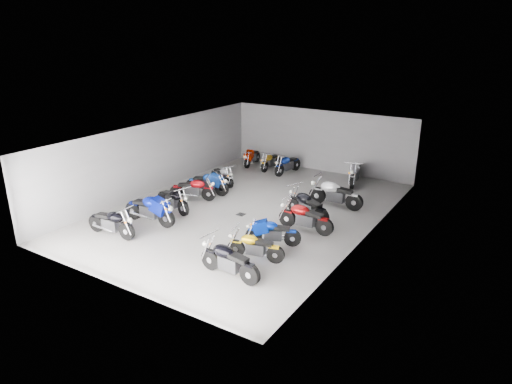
{
  "coord_description": "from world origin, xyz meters",
  "views": [
    {
      "loc": [
        9.65,
        -14.68,
        7.0
      ],
      "look_at": [
        0.56,
        -0.25,
        1.0
      ],
      "focal_mm": 32.0,
      "sensor_mm": 36.0,
      "label": 1
    }
  ],
  "objects_px": {
    "drain_grate": "(241,214)",
    "motorcycle_right_c": "(272,233)",
    "motorcycle_right_b": "(255,247)",
    "motorcycle_left_e": "(207,183)",
    "motorcycle_back_a": "(252,157)",
    "motorcycle_left_a": "(112,222)",
    "motorcycle_right_e": "(307,206)",
    "motorcycle_left_c": "(173,200)",
    "motorcycle_left_d": "(193,189)",
    "motorcycle_right_a": "(229,261)",
    "motorcycle_left_f": "(222,176)",
    "motorcycle_right_d": "(305,218)",
    "motorcycle_back_c": "(287,164)",
    "motorcycle_back_b": "(270,161)",
    "motorcycle_back_e": "(355,173)",
    "motorcycle_right_f": "(335,194)",
    "motorcycle_left_b": "(150,209)"
  },
  "relations": [
    {
      "from": "motorcycle_right_b",
      "to": "motorcycle_left_b",
      "type": "bearing_deg",
      "value": 72.35
    },
    {
      "from": "motorcycle_right_b",
      "to": "motorcycle_right_c",
      "type": "xyz_separation_m",
      "value": [
        -0.07,
        1.24,
        0.0
      ]
    },
    {
      "from": "motorcycle_right_c",
      "to": "motorcycle_right_a",
      "type": "bearing_deg",
      "value": 154.93
    },
    {
      "from": "motorcycle_right_b",
      "to": "motorcycle_back_c",
      "type": "xyz_separation_m",
      "value": [
        -3.67,
        8.97,
        0.04
      ]
    },
    {
      "from": "motorcycle_left_a",
      "to": "motorcycle_right_e",
      "type": "height_order",
      "value": "motorcycle_right_e"
    },
    {
      "from": "motorcycle_left_d",
      "to": "motorcycle_back_a",
      "type": "height_order",
      "value": "motorcycle_left_d"
    },
    {
      "from": "motorcycle_right_e",
      "to": "motorcycle_back_b",
      "type": "relative_size",
      "value": 1.11
    },
    {
      "from": "motorcycle_right_a",
      "to": "motorcycle_back_a",
      "type": "xyz_separation_m",
      "value": [
        -6.01,
        10.65,
        -0.06
      ]
    },
    {
      "from": "motorcycle_left_c",
      "to": "motorcycle_back_c",
      "type": "distance_m",
      "value": 7.32
    },
    {
      "from": "motorcycle_right_c",
      "to": "motorcycle_right_e",
      "type": "height_order",
      "value": "motorcycle_right_e"
    },
    {
      "from": "motorcycle_right_f",
      "to": "motorcycle_left_d",
      "type": "bearing_deg",
      "value": 112.85
    },
    {
      "from": "motorcycle_left_b",
      "to": "motorcycle_back_e",
      "type": "relative_size",
      "value": 1.04
    },
    {
      "from": "motorcycle_left_a",
      "to": "motorcycle_back_e",
      "type": "bearing_deg",
      "value": 149.72
    },
    {
      "from": "motorcycle_left_e",
      "to": "motorcycle_back_a",
      "type": "relative_size",
      "value": 1.07
    },
    {
      "from": "motorcycle_right_d",
      "to": "motorcycle_back_b",
      "type": "bearing_deg",
      "value": 39.48
    },
    {
      "from": "motorcycle_left_c",
      "to": "motorcycle_back_a",
      "type": "bearing_deg",
      "value": -158.52
    },
    {
      "from": "motorcycle_left_b",
      "to": "motorcycle_right_a",
      "type": "bearing_deg",
      "value": 68.39
    },
    {
      "from": "motorcycle_left_a",
      "to": "motorcycle_left_d",
      "type": "xyz_separation_m",
      "value": [
        0.1,
        4.46,
        -0.02
      ]
    },
    {
      "from": "drain_grate",
      "to": "motorcycle_left_a",
      "type": "distance_m",
      "value": 5.05
    },
    {
      "from": "motorcycle_right_c",
      "to": "motorcycle_right_f",
      "type": "xyz_separation_m",
      "value": [
        0.38,
        4.58,
        0.1
      ]
    },
    {
      "from": "motorcycle_left_a",
      "to": "motorcycle_back_b",
      "type": "bearing_deg",
      "value": 173.59
    },
    {
      "from": "motorcycle_left_d",
      "to": "motorcycle_right_a",
      "type": "height_order",
      "value": "motorcycle_right_a"
    },
    {
      "from": "drain_grate",
      "to": "motorcycle_right_a",
      "type": "distance_m",
      "value": 4.99
    },
    {
      "from": "motorcycle_right_e",
      "to": "motorcycle_back_e",
      "type": "xyz_separation_m",
      "value": [
        0.02,
        5.19,
        0.01
      ]
    },
    {
      "from": "motorcycle_left_e",
      "to": "motorcycle_left_f",
      "type": "relative_size",
      "value": 1.17
    },
    {
      "from": "motorcycle_left_e",
      "to": "motorcycle_left_f",
      "type": "bearing_deg",
      "value": 177.83
    },
    {
      "from": "motorcycle_right_f",
      "to": "motorcycle_back_c",
      "type": "height_order",
      "value": "motorcycle_right_f"
    },
    {
      "from": "motorcycle_right_f",
      "to": "motorcycle_left_b",
      "type": "bearing_deg",
      "value": 134.03
    },
    {
      "from": "motorcycle_left_e",
      "to": "motorcycle_back_e",
      "type": "xyz_separation_m",
      "value": [
        5.14,
        4.98,
        0.05
      ]
    },
    {
      "from": "motorcycle_left_e",
      "to": "motorcycle_back_a",
      "type": "height_order",
      "value": "motorcycle_left_e"
    },
    {
      "from": "motorcycle_left_f",
      "to": "motorcycle_right_d",
      "type": "height_order",
      "value": "motorcycle_right_d"
    },
    {
      "from": "drain_grate",
      "to": "motorcycle_left_d",
      "type": "bearing_deg",
      "value": 173.81
    },
    {
      "from": "motorcycle_left_f",
      "to": "motorcycle_back_b",
      "type": "xyz_separation_m",
      "value": [
        0.65,
        3.47,
        0.01
      ]
    },
    {
      "from": "motorcycle_left_f",
      "to": "motorcycle_right_d",
      "type": "bearing_deg",
      "value": 87.16
    },
    {
      "from": "motorcycle_left_c",
      "to": "motorcycle_right_d",
      "type": "height_order",
      "value": "motorcycle_right_d"
    },
    {
      "from": "motorcycle_back_e",
      "to": "motorcycle_left_e",
      "type": "bearing_deg",
      "value": 32.05
    },
    {
      "from": "motorcycle_back_a",
      "to": "motorcycle_back_b",
      "type": "bearing_deg",
      "value": 162.85
    },
    {
      "from": "motorcycle_left_a",
      "to": "motorcycle_right_d",
      "type": "distance_m",
      "value": 7.03
    },
    {
      "from": "motorcycle_left_e",
      "to": "motorcycle_right_e",
      "type": "xyz_separation_m",
      "value": [
        5.12,
        -0.22,
        0.03
      ]
    },
    {
      "from": "motorcycle_right_a",
      "to": "motorcycle_left_f",
      "type": "bearing_deg",
      "value": 41.88
    },
    {
      "from": "drain_grate",
      "to": "motorcycle_right_e",
      "type": "height_order",
      "value": "motorcycle_right_e"
    },
    {
      "from": "motorcycle_right_e",
      "to": "motorcycle_back_a",
      "type": "bearing_deg",
      "value": 69.36
    },
    {
      "from": "motorcycle_left_e",
      "to": "motorcycle_left_f",
      "type": "height_order",
      "value": "motorcycle_left_e"
    },
    {
      "from": "motorcycle_left_a",
      "to": "motorcycle_right_a",
      "type": "bearing_deg",
      "value": 85.2
    },
    {
      "from": "drain_grate",
      "to": "motorcycle_right_c",
      "type": "relative_size",
      "value": 0.18
    },
    {
      "from": "drain_grate",
      "to": "motorcycle_back_e",
      "type": "distance_m",
      "value": 6.71
    },
    {
      "from": "motorcycle_right_c",
      "to": "motorcycle_back_b",
      "type": "relative_size",
      "value": 0.94
    },
    {
      "from": "motorcycle_left_f",
      "to": "motorcycle_right_c",
      "type": "bearing_deg",
      "value": 73.12
    },
    {
      "from": "motorcycle_back_a",
      "to": "motorcycle_back_e",
      "type": "bearing_deg",
      "value": 169.02
    },
    {
      "from": "motorcycle_back_e",
      "to": "motorcycle_right_a",
      "type": "bearing_deg",
      "value": 77.93
    }
  ]
}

